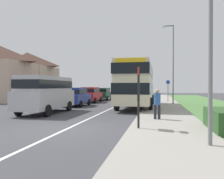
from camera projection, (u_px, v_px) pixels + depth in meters
ground_plane at (66, 129)px, 9.63m from camera, size 120.00×120.00×0.00m
lane_marking_centre at (107, 110)px, 17.47m from camera, size 0.14×60.00×0.01m
pavement_near_side at (165, 114)px, 14.69m from camera, size 3.20×68.00×0.12m
double_decker_bus at (137, 83)px, 19.62m from camera, size 2.80×9.64×3.70m
parked_van_silver at (46, 92)px, 15.50m from camera, size 2.11×5.42×2.46m
parked_car_blue at (76, 96)px, 21.17m from camera, size 1.95×3.97×1.70m
parked_car_red at (90, 94)px, 26.12m from camera, size 1.91×4.16×1.73m
parked_car_dark_green at (103, 93)px, 30.96m from camera, size 1.96×4.39×1.62m
pedestrian_at_stop at (157, 102)px, 11.82m from camera, size 0.34×0.34×1.67m
bus_stop_sign at (139, 93)px, 9.24m from camera, size 0.09×0.52×2.60m
cycle_route_sign at (168, 90)px, 25.96m from camera, size 0.44×0.08×2.52m
street_lamp_near at (207, 4)px, 6.52m from camera, size 1.14×0.20×7.15m
street_lamp_mid at (172, 59)px, 22.63m from camera, size 1.14×0.20×7.81m
house_terrace_far_side at (14, 74)px, 31.09m from camera, size 7.44×12.65×6.87m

